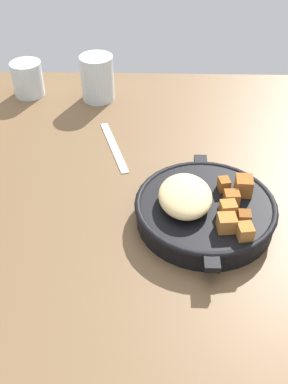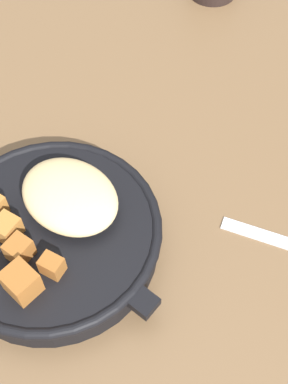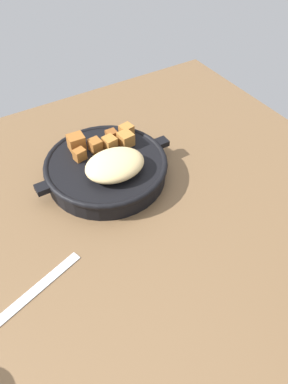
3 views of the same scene
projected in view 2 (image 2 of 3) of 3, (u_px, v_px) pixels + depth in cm
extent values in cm
cube|color=brown|center=(164.00, 203.00, 62.13)|extent=(104.15, 90.14, 2.40)
cylinder|color=black|center=(53.00, 237.00, 55.84)|extent=(23.61, 23.61, 3.97)
torus|color=black|center=(50.00, 229.00, 54.46)|extent=(24.33, 24.33, 1.20)
cube|color=black|center=(143.00, 302.00, 50.08)|extent=(2.64, 2.40, 1.20)
ellipsoid|color=#DBBC7F|center=(70.00, 196.00, 54.35)|extent=(11.53, 9.01, 3.59)
cube|color=#935623|center=(21.00, 282.00, 48.95)|extent=(3.32, 3.03, 3.15)
cube|color=#935623|center=(52.00, 266.00, 50.45)|extent=(2.53, 2.19, 2.23)
cube|color=#935623|center=(19.00, 250.00, 51.33)|extent=(2.40, 2.61, 2.46)
cube|color=#A86B2D|center=(7.00, 228.00, 52.68)|extent=(2.65, 2.85, 2.55)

